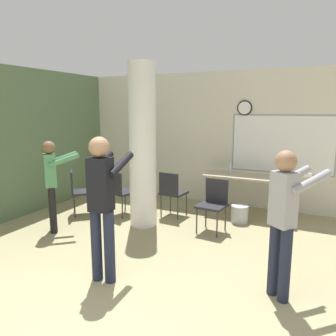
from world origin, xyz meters
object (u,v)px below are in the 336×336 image
chair_near_pillar (120,190)px  folding_table (248,178)px  chair_by_left_wall (79,189)px  person_watching_back (52,179)px  person_playing_side (284,213)px  bottle_on_table (230,168)px  person_playing_front (102,198)px  chair_table_left (172,191)px  chair_table_front (213,201)px

chair_near_pillar → folding_table: bearing=27.5°
chair_by_left_wall → person_watching_back: 0.98m
person_playing_side → bottle_on_table: bearing=115.1°
chair_near_pillar → person_playing_front: person_playing_front is taller
chair_by_left_wall → chair_table_left: same height
chair_near_pillar → chair_table_left: bearing=21.4°
chair_near_pillar → chair_by_left_wall: 0.80m
bottle_on_table → person_watching_back: bearing=-133.1°
person_playing_front → person_watching_back: bearing=151.4°
person_watching_back → chair_near_pillar: bearing=65.6°
folding_table → person_playing_front: size_ratio=0.96×
folding_table → person_playing_front: (-1.00, -3.25, 0.31)m
person_playing_side → person_playing_front: person_playing_front is taller
chair_near_pillar → person_playing_side: bearing=-27.0°
chair_table_front → person_watching_back: size_ratio=0.57×
bottle_on_table → person_watching_back: size_ratio=0.17×
chair_by_left_wall → person_watching_back: size_ratio=0.57×
bottle_on_table → chair_table_left: 1.31m
bottle_on_table → chair_near_pillar: (-1.78, -1.29, -0.35)m
chair_by_left_wall → chair_table_left: 1.79m
chair_table_front → person_playing_side: 2.08m
bottle_on_table → chair_near_pillar: 2.23m
chair_table_front → chair_by_left_wall: bearing=-173.5°
folding_table → person_playing_side: bearing=-70.9°
chair_table_left → person_playing_front: bearing=-84.0°
bottle_on_table → person_playing_front: bearing=-100.0°
folding_table → chair_near_pillar: 2.47m
person_playing_front → chair_by_left_wall: bearing=136.7°
chair_by_left_wall → person_playing_front: (1.92, -1.81, 0.51)m
person_playing_side → person_playing_front: 2.02m
folding_table → chair_table_left: chair_table_left is taller
bottle_on_table → person_playing_front: 3.46m
person_playing_side → chair_table_front: bearing=128.8°
bottle_on_table → person_watching_back: 3.38m
chair_table_left → person_playing_front: 2.54m
bottle_on_table → person_playing_front: person_playing_front is taller
person_watching_back → folding_table: bearing=40.5°
person_watching_back → person_playing_front: size_ratio=0.88×
folding_table → person_playing_front: bearing=-107.1°
chair_table_front → chair_table_left: 1.00m
folding_table → chair_table_left: (-1.26, -0.78, -0.20)m
folding_table → person_playing_side: person_playing_side is taller
folding_table → chair_near_pillar: bearing=-152.5°
chair_table_front → person_watching_back: (-2.39, -1.17, 0.39)m
person_watching_back → person_playing_side: bearing=-6.5°
bottle_on_table → chair_by_left_wall: bearing=-147.7°
person_watching_back → chair_table_left: bearing=46.6°
folding_table → chair_table_left: bearing=-148.4°
folding_table → chair_near_pillar: size_ratio=1.91×
bottle_on_table → person_watching_back: (-2.31, -2.47, 0.03)m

